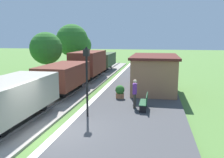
{
  "coord_description": "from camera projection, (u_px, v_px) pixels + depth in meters",
  "views": [
    {
      "loc": [
        4.56,
        -9.27,
        4.38
      ],
      "look_at": [
        1.39,
        7.28,
        1.4
      ],
      "focal_mm": 37.59,
      "sensor_mm": 36.0,
      "label": 1
    }
  ],
  "objects": [
    {
      "name": "ground_plane",
      "position": [
        51.0,
        136.0,
        10.57
      ],
      "size": [
        160.0,
        160.0,
        0.0
      ],
      "primitive_type": "plane",
      "color": "#517A38"
    },
    {
      "name": "platform_slab",
      "position": [
        122.0,
        139.0,
        9.96
      ],
      "size": [
        6.0,
        60.0,
        0.25
      ],
      "primitive_type": "cube",
      "color": "#424244",
      "rests_on": "ground"
    },
    {
      "name": "platform_edge_stripe",
      "position": [
        60.0,
        131.0,
        10.45
      ],
      "size": [
        0.36,
        60.0,
        0.01
      ],
      "primitive_type": "cube",
      "color": "silver",
      "rests_on": "platform_slab"
    },
    {
      "name": "track_ballast",
      "position": [
        4.0,
        131.0,
        11.01
      ],
      "size": [
        3.8,
        60.0,
        0.12
      ],
      "primitive_type": "cube",
      "color": "gray",
      "rests_on": "ground"
    },
    {
      "name": "rail_near",
      "position": [
        17.0,
        129.0,
        10.85
      ],
      "size": [
        0.07,
        60.0,
        0.14
      ],
      "primitive_type": "cube",
      "color": "slate",
      "rests_on": "track_ballast"
    },
    {
      "name": "freight_train",
      "position": [
        79.0,
        70.0,
        21.35
      ],
      "size": [
        2.5,
        26.0,
        2.72
      ],
      "color": "gray",
      "rests_on": "rail_near"
    },
    {
      "name": "station_hut",
      "position": [
        154.0,
        73.0,
        18.43
      ],
      "size": [
        3.5,
        5.8,
        2.78
      ],
      "color": "#9E6B4C",
      "rests_on": "platform_slab"
    },
    {
      "name": "bench_near_hut",
      "position": [
        145.0,
        102.0,
        13.54
      ],
      "size": [
        0.42,
        1.5,
        0.91
      ],
      "color": "#1E4C2D",
      "rests_on": "platform_slab"
    },
    {
      "name": "bench_down_platform",
      "position": [
        150.0,
        74.0,
        23.74
      ],
      "size": [
        0.42,
        1.5,
        0.91
      ],
      "color": "#1E4C2D",
      "rests_on": "platform_slab"
    },
    {
      "name": "person_waiting",
      "position": [
        135.0,
        92.0,
        13.84
      ],
      "size": [
        0.26,
        0.39,
        1.71
      ],
      "rotation": [
        0.0,
        0.0,
        3.19
      ],
      "color": "#38332D",
      "rests_on": "platform_slab"
    },
    {
      "name": "potted_planter",
      "position": [
        120.0,
        91.0,
        16.14
      ],
      "size": [
        0.64,
        0.64,
        0.92
      ],
      "color": "#9E6642",
      "rests_on": "platform_slab"
    },
    {
      "name": "lamp_post_near",
      "position": [
        87.0,
        69.0,
        12.03
      ],
      "size": [
        0.28,
        0.28,
        3.7
      ],
      "color": "black",
      "rests_on": "platform_slab"
    },
    {
      "name": "tree_trackside_far",
      "position": [
        46.0,
        48.0,
        23.28
      ],
      "size": [
        3.2,
        3.2,
        4.94
      ],
      "color": "#4C3823",
      "rests_on": "ground"
    },
    {
      "name": "tree_field_left",
      "position": [
        72.0,
        40.0,
        31.23
      ],
      "size": [
        4.26,
        4.26,
        6.17
      ],
      "color": "#4C3823",
      "rests_on": "ground"
    },
    {
      "name": "tree_field_distant",
      "position": [
        80.0,
        45.0,
        37.02
      ],
      "size": [
        3.49,
        3.49,
        4.94
      ],
      "color": "#4C3823",
      "rests_on": "ground"
    }
  ]
}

